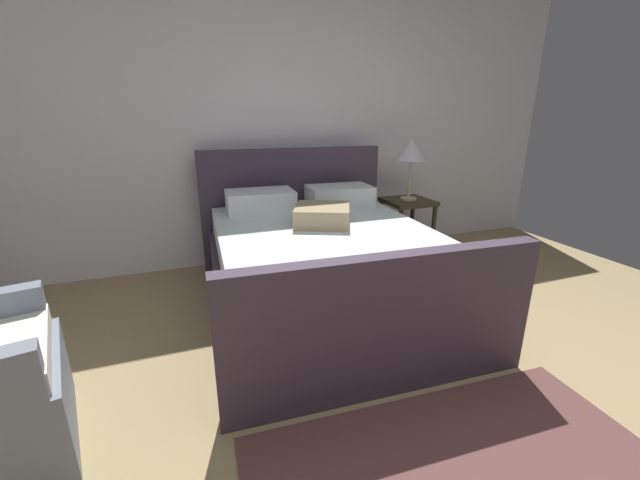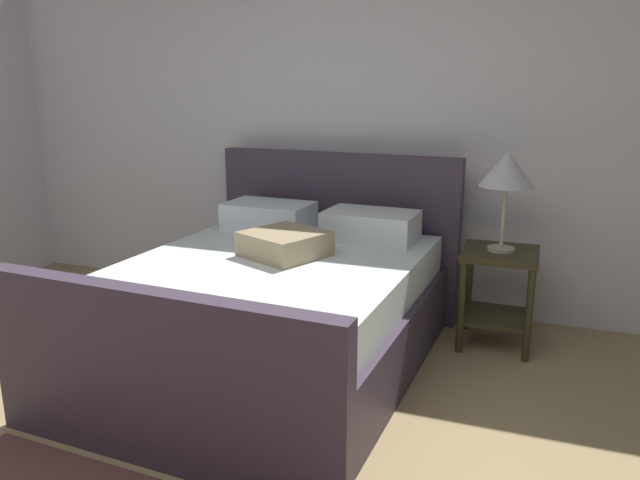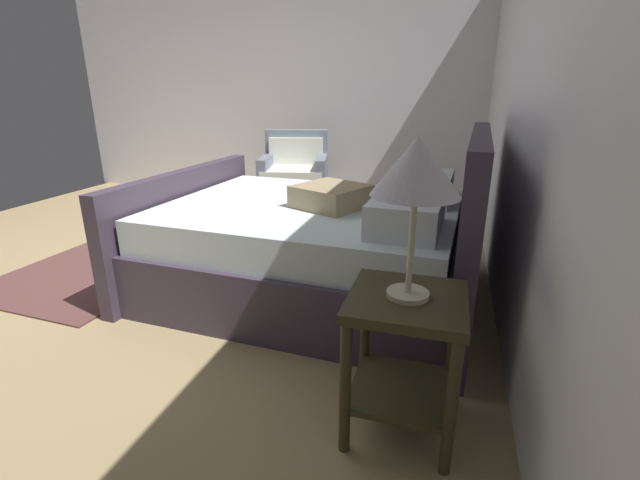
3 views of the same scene
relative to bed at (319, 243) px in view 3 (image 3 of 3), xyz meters
name	(u,v)px [view 3 (image 3 of 3)]	position (x,y,z in m)	size (l,w,h in m)	color
ground_plane	(124,277)	(0.18, -1.49, -0.36)	(5.76, 5.30, 0.02)	#9E865C
wall_back	(543,98)	(0.18, 1.22, 0.95)	(5.88, 0.12, 2.60)	silver
wall_side_left	(268,93)	(-2.76, -1.49, 0.95)	(0.12, 5.42, 2.60)	silver
bed	(319,243)	(0.00, 0.00, 0.00)	(1.81, 2.21, 1.11)	#3C3141
nightstand_right	(404,342)	(1.17, 0.70, 0.06)	(0.44, 0.44, 0.60)	#35301A
table_lamp_right	(417,170)	(1.17, 0.70, 0.73)	(0.32, 0.32, 0.59)	#B7B293
armchair	(295,182)	(-1.94, -0.87, 0.00)	(0.87, 0.86, 0.90)	slate
area_rug	(113,263)	(0.00, -1.75, -0.34)	(1.77, 1.17, 0.01)	brown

